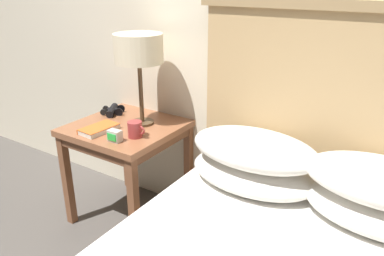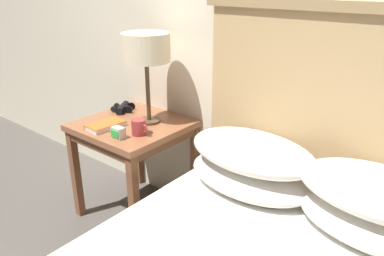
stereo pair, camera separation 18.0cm
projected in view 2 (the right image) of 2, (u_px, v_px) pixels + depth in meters
nightstand at (134, 135)px, 2.19m from camera, size 0.58×0.58×0.60m
table_lamp at (146, 50)px, 2.01m from camera, size 0.26×0.26×0.50m
book_on_nightstand at (106, 125)px, 2.07m from camera, size 0.13×0.21×0.03m
binoculars_pair at (123, 108)px, 2.33m from camera, size 0.16×0.16×0.05m
coffee_mug at (139, 127)px, 1.97m from camera, size 0.10×0.08×0.08m
alarm_clock at (118, 133)px, 1.93m from camera, size 0.07×0.05×0.06m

